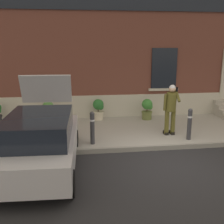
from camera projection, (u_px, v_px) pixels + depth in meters
ground_plane at (168, 162)px, 7.61m from camera, size 80.00×80.00×0.00m
sidewalk at (143, 130)px, 10.29m from camera, size 24.00×3.60×0.15m
curb_edge at (158, 148)px, 8.50m from camera, size 24.00×0.12×0.15m
building_facade at (132, 32)px, 11.81m from camera, size 24.00×1.52×7.50m
hatchback_car_silver at (41, 141)px, 7.00m from camera, size 1.92×4.13×2.34m
bollard_near_person at (190, 123)px, 8.89m from camera, size 0.15×0.15×1.04m
bollard_far_left at (92, 127)px, 8.49m from camera, size 0.15×0.15×1.04m
person_on_phone at (171, 107)px, 9.24m from camera, size 0.51×0.47×1.75m
planter_terracotta at (49, 111)px, 10.93m from camera, size 0.44×0.44×0.86m
planter_cream at (98, 109)px, 11.30m from camera, size 0.44×0.44×0.86m
planter_olive at (147, 109)px, 11.34m from camera, size 0.44×0.44×0.86m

